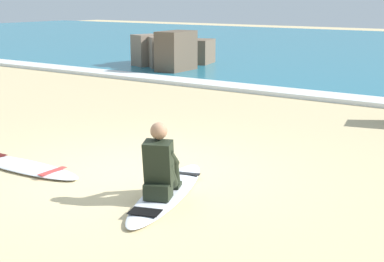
{
  "coord_description": "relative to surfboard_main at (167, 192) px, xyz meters",
  "views": [
    {
      "loc": [
        5.06,
        -5.89,
        2.5
      ],
      "look_at": [
        0.45,
        0.7,
        0.55
      ],
      "focal_mm": 51.95,
      "sensor_mm": 36.0,
      "label": 1
    }
  ],
  "objects": [
    {
      "name": "surfboard_main",
      "position": [
        0.0,
        0.0,
        0.0
      ],
      "size": [
        1.3,
        2.55,
        0.08
      ],
      "color": "silver",
      "rests_on": "ground"
    },
    {
      "name": "breaking_foam",
      "position": [
        -0.9,
        7.85,
        0.02
      ],
      "size": [
        80.0,
        0.9,
        0.11
      ],
      "primitive_type": "cube",
      "color": "white",
      "rests_on": "ground"
    },
    {
      "name": "surfer_seated",
      "position": [
        0.06,
        -0.22,
        0.4
      ],
      "size": [
        0.57,
        0.77,
        0.95
      ],
      "color": "black",
      "rests_on": "surfboard_main"
    },
    {
      "name": "rock_outcrop_distant",
      "position": [
        -7.82,
        10.44,
        0.56
      ],
      "size": [
        2.71,
        3.57,
        1.4
      ],
      "color": "brown",
      "rests_on": "ground"
    },
    {
      "name": "ground_plane",
      "position": [
        -0.9,
        0.5,
        -0.04
      ],
      "size": [
        80.0,
        80.0,
        0.0
      ],
      "primitive_type": "plane",
      "color": "#CCB584"
    },
    {
      "name": "surfboard_spare_near",
      "position": [
        -2.45,
        -0.34,
        0.0
      ],
      "size": [
        2.23,
        0.57,
        0.08
      ],
      "color": "silver",
      "rests_on": "ground"
    }
  ]
}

